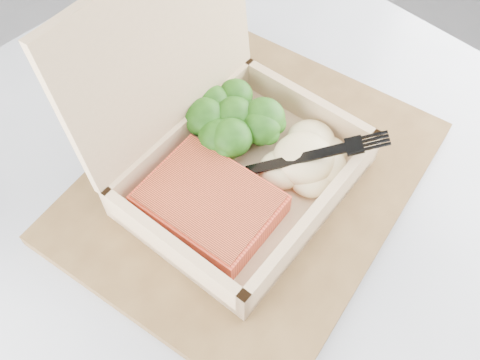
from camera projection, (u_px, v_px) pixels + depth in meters
cafe_table at (236, 281)px, 0.72m from camera, size 0.96×0.96×0.73m
serving_tray at (251, 181)px, 0.58m from camera, size 0.47×0.43×0.02m
takeout_container at (219, 139)px, 0.53m from camera, size 0.29×0.27×0.22m
salmon_fillet at (210, 204)px, 0.52m from camera, size 0.14×0.15×0.03m
broccoli_pile at (234, 121)px, 0.57m from camera, size 0.11×0.11×0.04m
mashed_potatoes at (304, 158)px, 0.55m from camera, size 0.10×0.09×0.04m
plastic_fork at (276, 161)px, 0.53m from camera, size 0.14×0.08×0.03m
receipt at (145, 78)px, 0.67m from camera, size 0.10×0.14×0.00m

